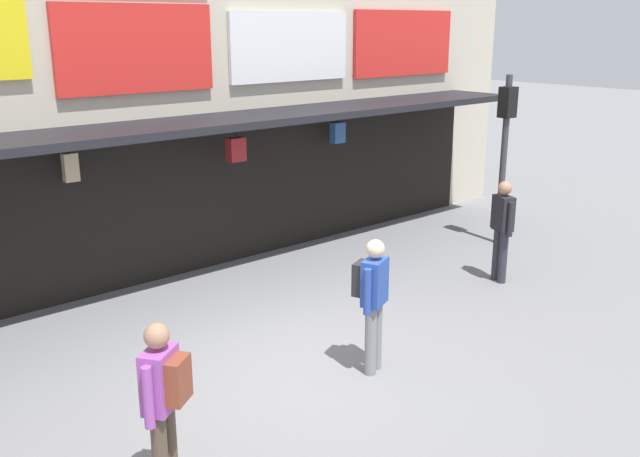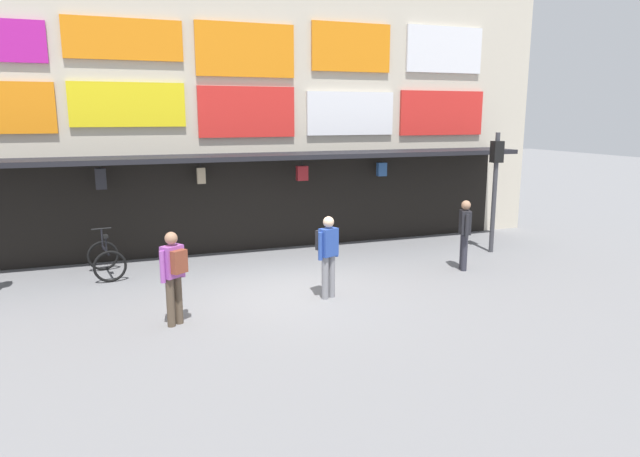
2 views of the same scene
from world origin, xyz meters
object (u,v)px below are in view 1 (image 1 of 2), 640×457
pedestrian_in_red (502,226)px  pedestrian_in_black (164,398)px  pedestrian_in_purple (372,295)px  traffic_light_far (505,133)px

pedestrian_in_red → pedestrian_in_black: 6.99m
pedestrian_in_purple → pedestrian_in_black: bearing=-170.5°
pedestrian_in_black → pedestrian_in_purple: (3.05, 0.51, 0.00)m
pedestrian_in_red → pedestrian_in_black: same height
pedestrian_in_black → pedestrian_in_purple: same height
pedestrian_in_purple → traffic_light_far: bearing=20.8°
traffic_light_far → pedestrian_in_purple: (-5.55, -2.11, -1.16)m
traffic_light_far → pedestrian_in_black: traffic_light_far is taller
pedestrian_in_red → pedestrian_in_purple: (-3.80, -0.84, 0.04)m
pedestrian_in_red → pedestrian_in_black: bearing=-168.8°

